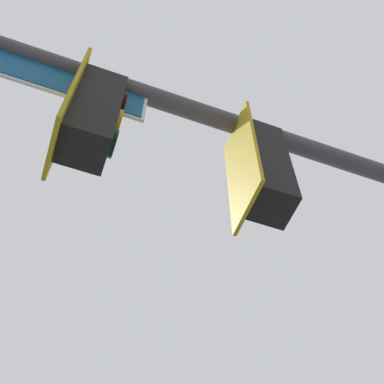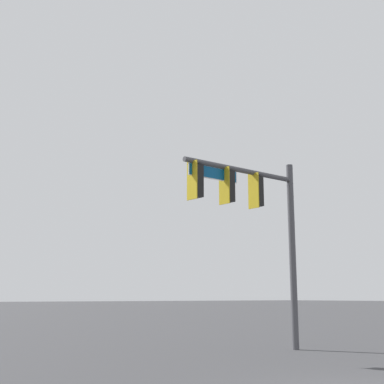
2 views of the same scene
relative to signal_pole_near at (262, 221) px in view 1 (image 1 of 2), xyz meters
name	(u,v)px [view 1 (image 1 of 2)]	position (x,y,z in m)	size (l,w,h in m)	color
signal_pole_near	(262,221)	(0.00, 0.00, 0.00)	(5.32, 0.71, 6.96)	#47474C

